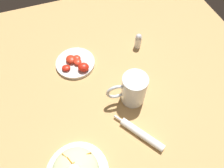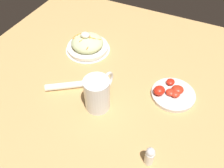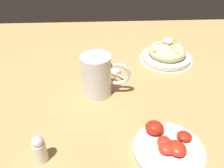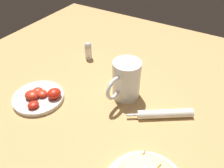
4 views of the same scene
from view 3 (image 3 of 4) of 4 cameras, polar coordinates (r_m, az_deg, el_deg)
ground_plane at (r=0.73m, az=1.54°, el=-3.50°), size 1.43×1.43×0.00m
salad_plate at (r=0.95m, az=13.98°, el=7.69°), size 0.22×0.22×0.10m
beer_mug at (r=0.72m, az=-3.86°, el=1.77°), size 0.10×0.15×0.14m
napkin_roll at (r=0.88m, az=-1.89°, el=4.98°), size 0.19×0.14×0.03m
tomato_plate at (r=0.59m, az=14.27°, el=-15.47°), size 0.18×0.18×0.05m
salt_shaker at (r=0.56m, az=-18.30°, el=-15.66°), size 0.03×0.03×0.08m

